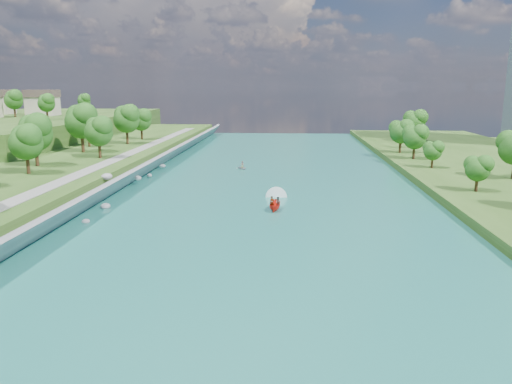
{
  "coord_description": "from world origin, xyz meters",
  "views": [
    {
      "loc": [
        3.59,
        -59.95,
        18.28
      ],
      "look_at": [
        -1.42,
        14.62,
        2.5
      ],
      "focal_mm": 35.0,
      "sensor_mm": 36.0,
      "label": 1
    }
  ],
  "objects": [
    {
      "name": "motorboat",
      "position": [
        1.52,
        14.55,
        0.77
      ],
      "size": [
        3.6,
        18.87,
        2.23
      ],
      "rotation": [
        0.0,
        0.0,
        3.03
      ],
      "color": "red",
      "rests_on": "river_water"
    },
    {
      "name": "raft",
      "position": [
        -6.95,
        50.96,
        0.49
      ],
      "size": [
        3.44,
        3.88,
        1.68
      ],
      "rotation": [
        0.0,
        0.0,
        0.45
      ],
      "color": "#9C9EA4",
      "rests_on": "river_water"
    },
    {
      "name": "ground",
      "position": [
        0.0,
        0.0,
        0.0
      ],
      "size": [
        260.0,
        260.0,
        0.0
      ],
      "primitive_type": "plane",
      "color": "#2D5119",
      "rests_on": "ground"
    },
    {
      "name": "river_water",
      "position": [
        0.0,
        20.0,
        0.05
      ],
      "size": [
        55.0,
        240.0,
        0.1
      ],
      "primitive_type": "cube",
      "color": "#1B6658",
      "rests_on": "ground"
    },
    {
      "name": "riverside_path",
      "position": [
        -32.5,
        20.0,
        3.55
      ],
      "size": [
        3.0,
        200.0,
        0.1
      ],
      "primitive_type": "cube",
      "color": "gray",
      "rests_on": "berm_west"
    },
    {
      "name": "trees_ridge",
      "position": [
        -76.18,
        93.11,
        13.35
      ],
      "size": [
        20.68,
        56.5,
        9.98
      ],
      "color": "#124413",
      "rests_on": "ridge_west"
    },
    {
      "name": "ridge_west",
      "position": [
        -82.5,
        95.0,
        4.5
      ],
      "size": [
        60.0,
        120.0,
        9.0
      ],
      "primitive_type": "cube",
      "color": "#2D5119",
      "rests_on": "ground"
    },
    {
      "name": "ridge_houses",
      "position": [
        -88.67,
        100.0,
        13.31
      ],
      "size": [
        29.5,
        29.5,
        8.4
      ],
      "color": "beige",
      "rests_on": "ridge_west"
    },
    {
      "name": "riprap_bank",
      "position": [
        -25.86,
        18.88,
        1.81
      ],
      "size": [
        4.51,
        236.0,
        4.27
      ],
      "color": "slate",
      "rests_on": "ground"
    },
    {
      "name": "trees_east",
      "position": [
        38.77,
        35.61,
        6.36
      ],
      "size": [
        19.22,
        143.41,
        11.65
      ],
      "color": "#124413",
      "rests_on": "berm_east"
    }
  ]
}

